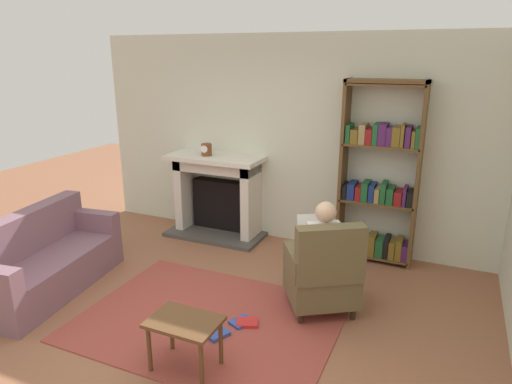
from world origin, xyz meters
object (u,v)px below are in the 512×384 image
mantel_clock (207,150)px  bookshelf (380,180)px  fireplace (218,193)px  seated_reader (321,249)px  side_table (185,328)px  armchair_reading (323,273)px  sofa_floral (44,262)px

mantel_clock → bookshelf: size_ratio=0.07×
fireplace → seated_reader: seated_reader is taller
bookshelf → seated_reader: size_ratio=1.91×
fireplace → side_table: (1.14, -2.66, -0.22)m
side_table → armchair_reading: bearing=58.4°
sofa_floral → side_table: size_ratio=3.18×
mantel_clock → seated_reader: bearing=-31.7°
side_table → mantel_clock: bearing=115.9°
bookshelf → sofa_floral: bookshelf is taller
armchair_reading → side_table: (-0.77, -1.26, -0.05)m
mantel_clock → armchair_reading: mantel_clock is taller
bookshelf → seated_reader: (-0.31, -1.34, -0.39)m
fireplace → mantel_clock: (-0.11, -0.10, 0.62)m
sofa_floral → side_table: bearing=-111.1°
mantel_clock → sofa_floral: size_ratio=0.09×
fireplace → bookshelf: (2.16, 0.04, 0.41)m
mantel_clock → seated_reader: (1.95, -1.21, -0.60)m
fireplace → seated_reader: size_ratio=1.18×
mantel_clock → sofa_floral: 2.41m
fireplace → sofa_floral: 2.38m
mantel_clock → sofa_floral: mantel_clock is taller
sofa_floral → side_table: sofa_floral is taller
bookshelf → sofa_floral: size_ratio=1.22×
fireplace → seated_reader: 2.26m
armchair_reading → side_table: size_ratio=1.73×
sofa_floral → side_table: (2.08, -0.49, 0.05)m
seated_reader → sofa_floral: size_ratio=0.64×
fireplace → mantel_clock: 0.64m
mantel_clock → side_table: (1.24, -2.56, -0.85)m
mantel_clock → side_table: 2.97m
fireplace → armchair_reading: 2.38m
fireplace → seated_reader: (1.85, -1.30, 0.02)m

